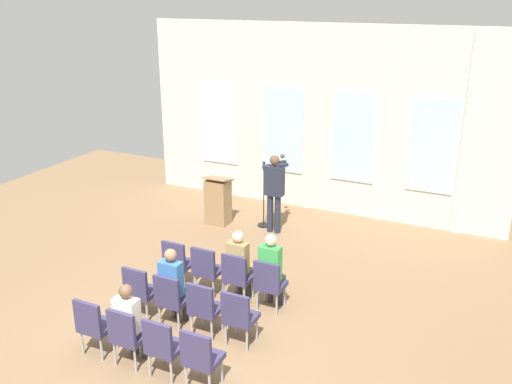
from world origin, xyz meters
name	(u,v)px	position (x,y,z in m)	size (l,w,h in m)	color
ground_plane	(166,352)	(0.00, 0.00, 0.00)	(17.19, 17.19, 0.00)	#846647
rear_partition	(321,122)	(0.04, 6.60, 2.20)	(8.89, 0.14, 4.46)	silver
speaker	(274,188)	(-0.36, 4.82, 1.04)	(0.50, 0.69, 1.79)	#232838
mic_stand	(264,212)	(-0.70, 5.02, 0.34)	(0.28, 0.28, 1.55)	black
lectern	(218,201)	(-1.72, 4.71, 0.55)	(0.60, 0.48, 1.16)	#93724C
chair_r0_c0	(177,261)	(-0.91, 1.75, 0.53)	(0.46, 0.44, 0.94)	#99999E
chair_r0_c1	(206,268)	(-0.30, 1.75, 0.53)	(0.46, 0.44, 0.94)	#99999E
chair_r0_c2	(237,275)	(0.30, 1.75, 0.53)	(0.46, 0.44, 0.94)	#99999E
audience_r0_c2	(239,262)	(0.30, 1.83, 0.74)	(0.36, 0.39, 1.33)	#2D2D33
chair_r0_c3	(269,282)	(0.91, 1.75, 0.53)	(0.46, 0.44, 0.94)	#99999E
audience_r0_c3	(271,268)	(0.91, 1.83, 0.77)	(0.36, 0.39, 1.39)	#2D2D33
chair_r1_c0	(140,289)	(-0.91, 0.63, 0.53)	(0.46, 0.44, 0.94)	#99999E
chair_r1_c1	(171,297)	(-0.30, 0.63, 0.53)	(0.46, 0.44, 0.94)	#99999E
audience_r1_c1	(173,283)	(-0.30, 0.71, 0.75)	(0.36, 0.39, 1.35)	#2D2D33
chair_r1_c2	(204,306)	(0.30, 0.63, 0.53)	(0.46, 0.44, 0.94)	#99999E
chair_r1_c3	(239,315)	(0.91, 0.63, 0.53)	(0.46, 0.44, 0.94)	#99999E
chair_r2_c0	(94,323)	(-0.91, -0.48, 0.53)	(0.46, 0.44, 0.94)	#99999E
chair_r2_c1	(127,333)	(-0.30, -0.48, 0.53)	(0.46, 0.44, 0.94)	#99999E
audience_r2_c1	(130,319)	(-0.30, -0.40, 0.72)	(0.36, 0.39, 1.29)	#2D2D33
chair_r2_c2	(163,344)	(0.30, -0.48, 0.53)	(0.46, 0.44, 0.94)	#99999E
chair_r2_c3	(201,356)	(0.91, -0.48, 0.53)	(0.46, 0.44, 0.94)	#99999E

